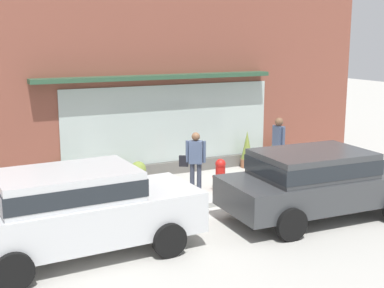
% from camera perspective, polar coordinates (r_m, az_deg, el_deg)
% --- Properties ---
extents(ground_plane, '(60.00, 60.00, 0.00)m').
position_cam_1_polar(ground_plane, '(12.78, 1.25, -6.53)').
color(ground_plane, '#B2AFA8').
extents(curb_strip, '(14.00, 0.24, 0.12)m').
position_cam_1_polar(curb_strip, '(12.59, 1.66, -6.52)').
color(curb_strip, '#B2B2AD').
rests_on(curb_strip, ground_plane).
extents(storefront, '(14.00, 0.81, 5.42)m').
position_cam_1_polar(storefront, '(15.12, -4.19, 6.55)').
color(storefront, brown).
rests_on(storefront, ground_plane).
extents(fire_hydrant, '(0.44, 0.41, 0.83)m').
position_cam_1_polar(fire_hydrant, '(13.85, 3.10, -3.34)').
color(fire_hydrant, red).
rests_on(fire_hydrant, ground_plane).
extents(pedestrian_with_handbag, '(0.61, 0.46, 1.59)m').
position_cam_1_polar(pedestrian_with_handbag, '(13.43, 0.30, -1.52)').
color(pedestrian_with_handbag, '#333847').
rests_on(pedestrian_with_handbag, ground_plane).
extents(pedestrian_passerby, '(0.23, 0.50, 1.75)m').
position_cam_1_polar(pedestrian_passerby, '(14.98, 9.34, 0.14)').
color(pedestrian_passerby, '#9E9384').
rests_on(pedestrian_passerby, ground_plane).
extents(parked_car_silver, '(4.51, 2.10, 1.63)m').
position_cam_1_polar(parked_car_silver, '(9.86, -12.43, -6.71)').
color(parked_car_silver, silver).
rests_on(parked_car_silver, ground_plane).
extents(parked_car_dark_gray, '(4.45, 2.15, 1.53)m').
position_cam_1_polar(parked_car_dark_gray, '(11.95, 13.33, -3.74)').
color(parked_car_dark_gray, '#383A3D').
rests_on(parked_car_dark_gray, ground_plane).
extents(potted_plant_low_front, '(0.35, 0.35, 0.63)m').
position_cam_1_polar(potted_plant_low_front, '(14.31, -14.09, -3.44)').
color(potted_plant_low_front, '#4C4C51').
rests_on(potted_plant_low_front, ground_plane).
extents(potted_plant_by_entrance, '(0.44, 0.44, 0.74)m').
position_cam_1_polar(potted_plant_by_entrance, '(16.84, 9.28, -0.67)').
color(potted_plant_by_entrance, '#4C4C51').
rests_on(potted_plant_by_entrance, ground_plane).
extents(potted_plant_trailing_edge, '(0.47, 0.47, 0.61)m').
position_cam_1_polar(potted_plant_trailing_edge, '(14.54, -5.83, -3.14)').
color(potted_plant_trailing_edge, '#B7B2A3').
rests_on(potted_plant_trailing_edge, ground_plane).
extents(potted_plant_doorstep, '(0.38, 0.38, 1.13)m').
position_cam_1_polar(potted_plant_doorstep, '(16.25, 5.97, -0.65)').
color(potted_plant_doorstep, '#9E6042').
rests_on(potted_plant_doorstep, ground_plane).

